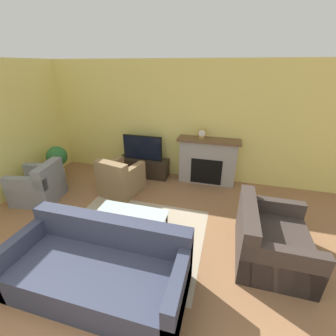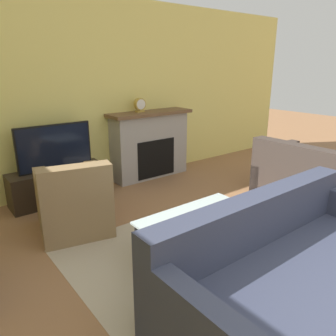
{
  "view_description": "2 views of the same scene",
  "coord_description": "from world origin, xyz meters",
  "px_view_note": "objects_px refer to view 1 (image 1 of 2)",
  "views": [
    {
      "loc": [
        1.38,
        -0.55,
        2.58
      ],
      "look_at": [
        0.42,
        2.98,
        0.89
      ],
      "focal_mm": 24.0,
      "sensor_mm": 36.0,
      "label": 1
    },
    {
      "loc": [
        -1.94,
        0.07,
        1.77
      ],
      "look_at": [
        0.04,
        2.62,
        0.75
      ],
      "focal_mm": 35.0,
      "sensor_mm": 36.0,
      "label": 2
    }
  ],
  "objects_px": {
    "mantel_clock": "(202,133)",
    "coffee_table": "(128,219)",
    "couch_loveseat": "(269,241)",
    "potted_plant": "(57,158)",
    "armchair_by_window": "(39,187)",
    "couch_sectional": "(100,269)",
    "tv": "(143,148)",
    "armchair_accent": "(121,181)"
  },
  "relations": [
    {
      "from": "armchair_accent",
      "to": "mantel_clock",
      "type": "xyz_separation_m",
      "value": [
        1.56,
        1.03,
        0.88
      ]
    },
    {
      "from": "mantel_clock",
      "to": "couch_sectional",
      "type": "bearing_deg",
      "value": -103.88
    },
    {
      "from": "armchair_by_window",
      "to": "potted_plant",
      "type": "relative_size",
      "value": 1.14
    },
    {
      "from": "coffee_table",
      "to": "potted_plant",
      "type": "relative_size",
      "value": 1.39
    },
    {
      "from": "couch_loveseat",
      "to": "potted_plant",
      "type": "distance_m",
      "value": 4.78
    },
    {
      "from": "mantel_clock",
      "to": "coffee_table",
      "type": "bearing_deg",
      "value": -109.44
    },
    {
      "from": "armchair_by_window",
      "to": "couch_sectional",
      "type": "bearing_deg",
      "value": 46.85
    },
    {
      "from": "armchair_by_window",
      "to": "coffee_table",
      "type": "bearing_deg",
      "value": 65.37
    },
    {
      "from": "potted_plant",
      "to": "tv",
      "type": "bearing_deg",
      "value": 20.59
    },
    {
      "from": "armchair_by_window",
      "to": "coffee_table",
      "type": "distance_m",
      "value": 2.32
    },
    {
      "from": "couch_sectional",
      "to": "armchair_by_window",
      "type": "bearing_deg",
      "value": 146.95
    },
    {
      "from": "couch_loveseat",
      "to": "coffee_table",
      "type": "relative_size",
      "value": 1.05
    },
    {
      "from": "tv",
      "to": "potted_plant",
      "type": "bearing_deg",
      "value": -159.41
    },
    {
      "from": "potted_plant",
      "to": "mantel_clock",
      "type": "distance_m",
      "value": 3.45
    },
    {
      "from": "armchair_accent",
      "to": "coffee_table",
      "type": "bearing_deg",
      "value": 133.2
    },
    {
      "from": "armchair_by_window",
      "to": "coffee_table",
      "type": "height_order",
      "value": "armchair_by_window"
    },
    {
      "from": "coffee_table",
      "to": "couch_loveseat",
      "type": "bearing_deg",
      "value": 4.94
    },
    {
      "from": "couch_loveseat",
      "to": "coffee_table",
      "type": "xyz_separation_m",
      "value": [
        -2.11,
        -0.18,
        0.08
      ]
    },
    {
      "from": "tv",
      "to": "armchair_by_window",
      "type": "bearing_deg",
      "value": -135.85
    },
    {
      "from": "tv",
      "to": "potted_plant",
      "type": "height_order",
      "value": "tv"
    },
    {
      "from": "armchair_by_window",
      "to": "coffee_table",
      "type": "relative_size",
      "value": 0.82
    },
    {
      "from": "coffee_table",
      "to": "armchair_accent",
      "type": "bearing_deg",
      "value": 120.71
    },
    {
      "from": "tv",
      "to": "mantel_clock",
      "type": "height_order",
      "value": "mantel_clock"
    },
    {
      "from": "armchair_by_window",
      "to": "couch_loveseat",
      "type": "bearing_deg",
      "value": 74.65
    },
    {
      "from": "couch_loveseat",
      "to": "potted_plant",
      "type": "height_order",
      "value": "potted_plant"
    },
    {
      "from": "couch_sectional",
      "to": "coffee_table",
      "type": "bearing_deg",
      "value": 91.39
    },
    {
      "from": "armchair_by_window",
      "to": "mantel_clock",
      "type": "height_order",
      "value": "mantel_clock"
    },
    {
      "from": "coffee_table",
      "to": "mantel_clock",
      "type": "distance_m",
      "value": 2.56
    },
    {
      "from": "tv",
      "to": "couch_loveseat",
      "type": "relative_size",
      "value": 0.8
    },
    {
      "from": "armchair_accent",
      "to": "potted_plant",
      "type": "xyz_separation_m",
      "value": [
        -1.73,
        0.21,
        0.25
      ]
    },
    {
      "from": "couch_sectional",
      "to": "couch_loveseat",
      "type": "xyz_separation_m",
      "value": [
        2.08,
        1.08,
        0.01
      ]
    },
    {
      "from": "tv",
      "to": "couch_loveseat",
      "type": "bearing_deg",
      "value": -36.76
    },
    {
      "from": "armchair_by_window",
      "to": "potted_plant",
      "type": "height_order",
      "value": "potted_plant"
    },
    {
      "from": "couch_loveseat",
      "to": "coffee_table",
      "type": "height_order",
      "value": "couch_loveseat"
    },
    {
      "from": "tv",
      "to": "couch_sectional",
      "type": "xyz_separation_m",
      "value": [
        0.61,
        -3.09,
        -0.46
      ]
    },
    {
      "from": "armchair_accent",
      "to": "coffee_table",
      "type": "relative_size",
      "value": 0.8
    },
    {
      "from": "tv",
      "to": "armchair_accent",
      "type": "relative_size",
      "value": 1.04
    },
    {
      "from": "armchair_by_window",
      "to": "potted_plant",
      "type": "distance_m",
      "value": 0.96
    },
    {
      "from": "tv",
      "to": "armchair_accent",
      "type": "xyz_separation_m",
      "value": [
        -0.16,
        -0.93,
        -0.45
      ]
    },
    {
      "from": "tv",
      "to": "coffee_table",
      "type": "height_order",
      "value": "tv"
    },
    {
      "from": "armchair_accent",
      "to": "coffee_table",
      "type": "distance_m",
      "value": 1.48
    },
    {
      "from": "armchair_accent",
      "to": "mantel_clock",
      "type": "distance_m",
      "value": 2.07
    }
  ]
}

